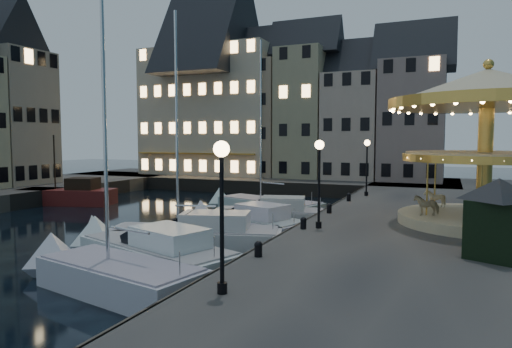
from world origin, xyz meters
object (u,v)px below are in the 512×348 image
at_px(streetlamp_c, 367,159).
at_px(motorboat_b, 151,254).
at_px(motorboat_c, 187,237).
at_px(ticket_kiosk, 499,205).
at_px(motorboat_f, 263,207).
at_px(bollard_c, 329,208).
at_px(bollard_b, 303,223).
at_px(bollard_d, 349,197).
at_px(motorboat_e, 263,217).
at_px(streetlamp_a, 222,195).
at_px(streetlamp_b, 319,171).
at_px(bollard_a, 258,248).
at_px(motorboat_a, 110,276).
at_px(carousel, 487,117).
at_px(motorboat_d, 247,225).
at_px(red_fishing_boat, 69,196).

height_order(streetlamp_c, motorboat_b, streetlamp_c).
bearing_deg(motorboat_c, motorboat_b, -86.66).
bearing_deg(ticket_kiosk, motorboat_f, 137.26).
bearing_deg(ticket_kiosk, bollard_c, 136.31).
relative_size(motorboat_c, ticket_kiosk, 3.93).
relative_size(bollard_b, bollard_d, 1.00).
bearing_deg(motorboat_e, streetlamp_a, -71.96).
bearing_deg(streetlamp_b, streetlamp_a, -90.00).
bearing_deg(streetlamp_c, bollard_b, -92.45).
distance_m(streetlamp_a, motorboat_b, 8.47).
distance_m(streetlamp_a, bollard_a, 4.71).
bearing_deg(motorboat_a, ticket_kiosk, 21.06).
bearing_deg(streetlamp_b, bollard_a, -95.71).
distance_m(streetlamp_b, carousel, 8.65).
xyz_separation_m(bollard_c, motorboat_d, (-4.29, -1.98, -0.96)).
bearing_deg(motorboat_f, bollard_c, -41.53).
distance_m(motorboat_a, motorboat_c, 6.22).
bearing_deg(bollard_a, streetlamp_c, 88.24).
height_order(bollard_c, motorboat_a, motorboat_a).
bearing_deg(bollard_c, motorboat_b, -119.42).
height_order(bollard_d, motorboat_b, motorboat_b).
xyz_separation_m(streetlamp_c, bollard_d, (-0.60, -3.50, -2.41)).
bearing_deg(streetlamp_c, bollard_d, -99.73).
xyz_separation_m(bollard_a, ticket_kiosk, (7.86, 2.99, 1.63)).
xyz_separation_m(streetlamp_c, bollard_a, (-0.60, -19.50, -2.41)).
relative_size(streetlamp_a, motorboat_c, 0.33).
relative_size(motorboat_b, motorboat_c, 0.70).
height_order(streetlamp_b, bollard_b, streetlamp_b).
relative_size(motorboat_e, ticket_kiosk, 2.48).
relative_size(streetlamp_b, motorboat_f, 0.34).
relative_size(streetlamp_b, red_fishing_boat, 0.50).
height_order(motorboat_b, motorboat_f, motorboat_f).
distance_m(motorboat_b, carousel, 17.06).
distance_m(streetlamp_a, streetlamp_b, 10.00).
bearing_deg(streetlamp_b, carousel, 28.56).
height_order(red_fishing_boat, carousel, carousel).
relative_size(motorboat_d, red_fishing_boat, 0.92).
distance_m(bollard_b, motorboat_c, 5.79).
xyz_separation_m(motorboat_e, red_fishing_boat, (-19.05, 3.02, 0.06)).
xyz_separation_m(motorboat_d, motorboat_f, (-2.06, 7.60, -0.11)).
height_order(motorboat_e, red_fishing_boat, red_fishing_boat).
bearing_deg(bollard_a, carousel, 51.73).
bearing_deg(motorboat_c, motorboat_e, 80.38).
distance_m(bollard_d, ticket_kiosk, 15.28).
xyz_separation_m(bollard_d, motorboat_f, (-6.34, 0.12, -1.07)).
relative_size(streetlamp_b, motorboat_b, 0.47).
distance_m(motorboat_a, motorboat_f, 18.14).
relative_size(bollard_d, carousel, 0.06).
distance_m(motorboat_e, red_fishing_boat, 19.29).
bearing_deg(motorboat_a, bollard_d, 74.34).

